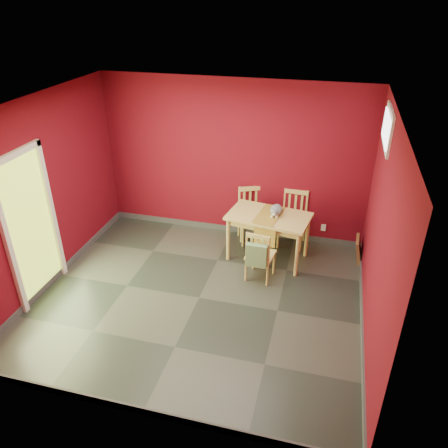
% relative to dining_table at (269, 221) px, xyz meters
% --- Properties ---
extents(ground, '(4.50, 4.50, 0.00)m').
position_rel_dining_table_xyz_m(ground, '(-0.76, -1.29, -0.68)').
color(ground, '#2D342D').
rests_on(ground, ground).
extents(room_shell, '(4.50, 4.50, 4.50)m').
position_rel_dining_table_xyz_m(room_shell, '(-0.76, -1.29, -0.63)').
color(room_shell, '#600915').
rests_on(room_shell, ground).
extents(doorway, '(0.06, 1.01, 2.13)m').
position_rel_dining_table_xyz_m(doorway, '(-2.98, -1.69, 0.44)').
color(doorway, '#B7D838').
rests_on(doorway, ground).
extents(window, '(0.05, 0.90, 0.50)m').
position_rel_dining_table_xyz_m(window, '(1.47, -0.29, 1.67)').
color(window, white).
rests_on(window, room_shell).
extents(outlet_plate, '(0.08, 0.02, 0.12)m').
position_rel_dining_table_xyz_m(outlet_plate, '(0.84, 0.70, -0.38)').
color(outlet_plate, silver).
rests_on(outlet_plate, room_shell).
extents(dining_table, '(1.35, 0.92, 0.78)m').
position_rel_dining_table_xyz_m(dining_table, '(0.00, 0.00, 0.00)').
color(dining_table, '#D2B962').
rests_on(dining_table, ground).
extents(table_runner, '(0.44, 0.76, 0.36)m').
position_rel_dining_table_xyz_m(table_runner, '(0.00, -0.12, 0.04)').
color(table_runner, olive).
rests_on(table_runner, dining_table).
extents(chair_far_left, '(0.58, 0.58, 0.94)m').
position_rel_dining_table_xyz_m(chair_far_left, '(-0.38, 0.53, -0.20)').
color(chair_far_left, '#D2B962').
rests_on(chair_far_left, ground).
extents(chair_far_right, '(0.47, 0.47, 0.95)m').
position_rel_dining_table_xyz_m(chair_far_right, '(0.33, 0.57, -0.20)').
color(chair_far_right, '#D2B962').
rests_on(chair_far_right, ground).
extents(chair_near, '(0.44, 0.44, 0.84)m').
position_rel_dining_table_xyz_m(chair_near, '(-0.02, -0.60, -0.26)').
color(chair_near, '#D2B962').
rests_on(chair_near, ground).
extents(tote_bag, '(0.30, 0.18, 0.42)m').
position_rel_dining_table_xyz_m(tote_bag, '(-0.04, -0.81, -0.15)').
color(tote_bag, '#6D945E').
rests_on(tote_bag, chair_near).
extents(cat, '(0.23, 0.40, 0.19)m').
position_rel_dining_table_xyz_m(cat, '(0.09, 0.07, 0.19)').
color(cat, slate).
rests_on(cat, table_runner).
extents(picture_frame, '(0.15, 0.40, 0.39)m').
position_rel_dining_table_xyz_m(picture_frame, '(1.43, 0.31, -0.49)').
color(picture_frame, brown).
rests_on(picture_frame, ground).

